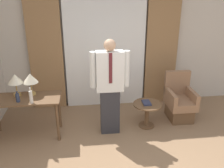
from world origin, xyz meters
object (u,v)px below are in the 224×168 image
bottle_near_edge (18,98)px  person (110,85)px  desk (24,104)px  table_lamp_left (15,80)px  side_table (147,111)px  armchair (179,102)px  bottle_by_lamp (31,97)px  book (146,103)px  table_lamp_right (30,79)px

bottle_near_edge → person: 1.57m
desk → table_lamp_left: size_ratio=3.17×
side_table → bottle_near_edge: bearing=-175.0°
desk → side_table: desk is taller
desk → armchair: (2.98, 0.32, -0.30)m
person → armchair: size_ratio=1.86×
bottle_near_edge → bottle_by_lamp: size_ratio=0.69×
book → desk: bearing=-178.1°
person → book: 0.85m
bottle_by_lamp → book: size_ratio=1.22×
table_lamp_right → side_table: size_ratio=0.73×
table_lamp_right → bottle_by_lamp: bearing=-81.6°
person → bottle_by_lamp: bearing=-173.0°
table_lamp_left → bottle_near_edge: (0.07, -0.27, -0.22)m
bottle_near_edge → armchair: size_ratio=0.20×
desk → armchair: 3.01m
table_lamp_left → side_table: 2.47m
armchair → book: size_ratio=4.18×
person → table_lamp_left: bearing=173.7°
table_lamp_left → armchair: table_lamp_left is taller
side_table → bottle_by_lamp: bearing=-172.5°
person → table_lamp_right: bearing=172.6°
table_lamp_right → armchair: table_lamp_right is taller
desk → table_lamp_left: bearing=134.0°
table_lamp_right → person: size_ratio=0.23×
bottle_by_lamp → armchair: bearing=10.7°
bottle_near_edge → book: bearing=5.4°
bottle_near_edge → book: 2.31m
bottle_near_edge → armchair: 3.11m
person → armchair: person is taller
desk → person: person is taller
desk → table_lamp_left: (-0.13, 0.13, 0.41)m
desk → side_table: size_ratio=2.31×
table_lamp_left → armchair: size_ratio=0.42×
bottle_near_edge → person: size_ratio=0.11×
armchair → book: (-0.76, -0.24, 0.16)m
table_lamp_left → table_lamp_right: (0.25, 0.00, 0.00)m
bottle_by_lamp → armchair: (2.80, 0.53, -0.52)m
table_lamp_right → armchair: bearing=3.7°
table_lamp_right → bottle_near_edge: (-0.18, -0.27, -0.22)m
bottle_by_lamp → person: bearing=7.0°
armchair → book: 0.81m
side_table → desk: bearing=-178.4°
desk → book: (2.22, 0.08, -0.14)m
armchair → side_table: size_ratio=1.73×
armchair → side_table: 0.78m
table_lamp_left → book: bearing=-1.4°
desk → book: bearing=1.9°
person → desk: bearing=178.2°
bottle_by_lamp → table_lamp_right: bearing=98.4°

